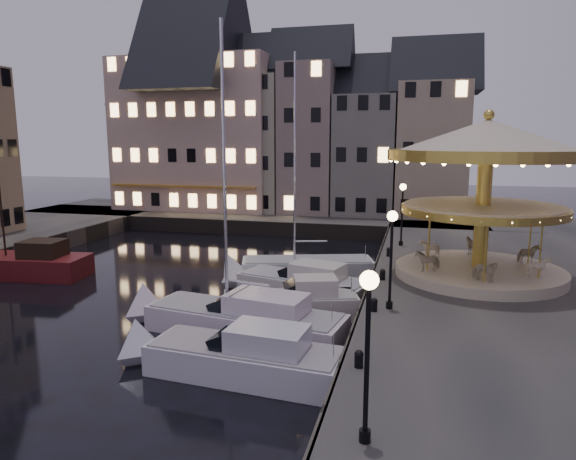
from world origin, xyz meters
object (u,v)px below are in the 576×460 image
(streetlamp_a, at_px, (368,333))
(motorboat_e, at_px, (297,284))
(bollard_a, at_px, (359,358))
(bollard_b, at_px, (374,304))
(streetlamp_b, at_px, (391,246))
(carousel, at_px, (486,169))
(motorboat_d, at_px, (293,304))
(streetlamp_c, at_px, (402,205))
(bollard_d, at_px, (389,251))
(motorboat_b, at_px, (235,358))
(motorboat_c, at_px, (237,319))
(red_fishing_boat, at_px, (24,265))
(bollard_c, at_px, (382,274))
(motorboat_f, at_px, (298,269))

(streetlamp_a, distance_m, motorboat_e, 16.04)
(bollard_a, relative_size, bollard_b, 1.00)
(streetlamp_b, bearing_deg, carousel, 56.19)
(streetlamp_b, height_order, motorboat_d, streetlamp_b)
(motorboat_d, bearing_deg, streetlamp_c, 69.27)
(bollard_d, relative_size, motorboat_b, 0.07)
(bollard_b, height_order, carousel, carousel)
(motorboat_c, xyz_separation_m, red_fishing_boat, (-15.96, 5.75, 0.03))
(motorboat_e, bearing_deg, bollard_c, -3.88)
(streetlamp_b, xyz_separation_m, motorboat_b, (-5.11, -4.93, -3.37))
(bollard_a, bearing_deg, carousel, 68.62)
(bollard_d, bearing_deg, motorboat_b, -106.80)
(streetlamp_b, relative_size, motorboat_e, 0.51)
(streetlamp_c, height_order, motorboat_f, motorboat_f)
(red_fishing_boat, bearing_deg, bollard_a, -25.96)
(bollard_b, distance_m, motorboat_c, 5.92)
(motorboat_c, relative_size, motorboat_d, 2.06)
(bollard_b, bearing_deg, streetlamp_c, 87.55)
(motorboat_d, bearing_deg, red_fishing_boat, 170.08)
(bollard_c, xyz_separation_m, motorboat_d, (-3.95, -3.02, -0.97))
(streetlamp_c, xyz_separation_m, red_fishing_boat, (-22.37, -8.90, -3.31))
(bollard_c, bearing_deg, red_fishing_boat, 179.75)
(streetlamp_b, distance_m, bollard_b, 2.54)
(streetlamp_b, relative_size, red_fishing_boat, 0.50)
(streetlamp_c, distance_m, motorboat_b, 19.42)
(streetlamp_b, xyz_separation_m, motorboat_d, (-4.55, 1.48, -3.38))
(bollard_a, bearing_deg, motorboat_f, 110.23)
(motorboat_c, relative_size, red_fishing_boat, 1.56)
(streetlamp_c, relative_size, motorboat_d, 0.66)
(streetlamp_c, distance_m, motorboat_f, 8.49)
(bollard_c, height_order, motorboat_c, motorboat_c)
(streetlamp_a, bearing_deg, motorboat_f, 107.82)
(bollard_a, xyz_separation_m, motorboat_b, (-4.51, 1.07, -0.96))
(motorboat_d, relative_size, carousel, 0.65)
(bollard_a, bearing_deg, bollard_b, 90.00)
(motorboat_c, bearing_deg, motorboat_e, 78.18)
(bollard_a, xyz_separation_m, bollard_d, (0.00, 16.00, 0.00))
(streetlamp_c, xyz_separation_m, bollard_a, (-0.60, -19.50, -2.41))
(streetlamp_b, bearing_deg, motorboat_b, -136.01)
(motorboat_b, relative_size, motorboat_f, 0.68)
(motorboat_b, bearing_deg, bollard_a, -13.35)
(motorboat_d, relative_size, motorboat_e, 0.78)
(bollard_a, xyz_separation_m, bollard_b, (0.00, 5.50, 0.00))
(streetlamp_a, bearing_deg, red_fishing_boat, 146.87)
(streetlamp_a, height_order, streetlamp_c, same)
(motorboat_c, height_order, carousel, motorboat_c)
(streetlamp_a, relative_size, motorboat_c, 0.32)
(streetlamp_a, relative_size, motorboat_e, 0.51)
(bollard_d, bearing_deg, streetlamp_c, 80.27)
(streetlamp_c, distance_m, bollard_d, 4.29)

